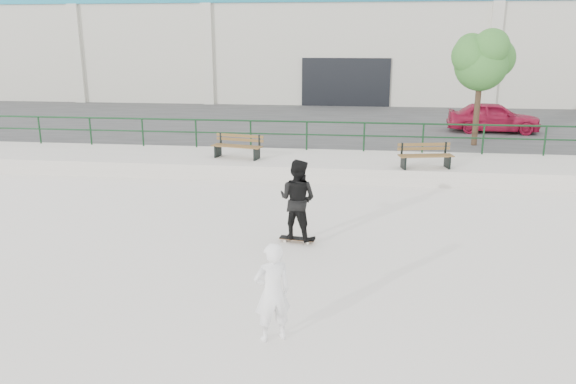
# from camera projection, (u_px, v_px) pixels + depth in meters

# --- Properties ---
(ground) EXTENTS (120.00, 120.00, 0.00)m
(ground) POSITION_uv_depth(u_px,v_px,m) (306.00, 304.00, 9.51)
(ground) COLOR beige
(ground) RESTS_ON ground
(ledge) EXTENTS (30.00, 3.00, 0.50)m
(ledge) POSITION_uv_depth(u_px,v_px,m) (333.00, 166.00, 18.53)
(ledge) COLOR beige
(ledge) RESTS_ON ground
(parking_strip) EXTENTS (60.00, 14.00, 0.50)m
(parking_strip) POSITION_uv_depth(u_px,v_px,m) (342.00, 126.00, 26.65)
(parking_strip) COLOR #353535
(parking_strip) RESTS_ON ground
(railing) EXTENTS (28.00, 0.06, 1.03)m
(railing) POSITION_uv_depth(u_px,v_px,m) (335.00, 130.00, 19.50)
(railing) COLOR #14371C
(railing) RESTS_ON ledge
(commercial_building) EXTENTS (44.20, 16.33, 8.00)m
(commercial_building) POSITION_uv_depth(u_px,v_px,m) (350.00, 33.00, 38.87)
(commercial_building) COLOR beige
(commercial_building) RESTS_ON ground
(bench_left) EXTENTS (1.74, 0.82, 0.77)m
(bench_left) POSITION_uv_depth(u_px,v_px,m) (238.00, 146.00, 18.44)
(bench_left) COLOR brown
(bench_left) RESTS_ON ledge
(bench_right) EXTENTS (1.70, 0.80, 0.76)m
(bench_right) POSITION_uv_depth(u_px,v_px,m) (425.00, 156.00, 17.02)
(bench_right) COLOR brown
(bench_right) RESTS_ON ledge
(tree) EXTENTS (2.34, 2.08, 4.15)m
(tree) POSITION_uv_depth(u_px,v_px,m) (482.00, 59.00, 19.89)
(tree) COLOR #4D3B26
(tree) RESTS_ON parking_strip
(red_car) EXTENTS (3.81, 1.75, 1.26)m
(red_car) POSITION_uv_depth(u_px,v_px,m) (493.00, 117.00, 23.37)
(red_car) COLOR maroon
(red_car) RESTS_ON parking_strip
(skateboard) EXTENTS (0.80, 0.31, 0.09)m
(skateboard) POSITION_uv_depth(u_px,v_px,m) (297.00, 239.00, 12.35)
(skateboard) COLOR black
(skateboard) RESTS_ON ground
(standing_skater) EXTENTS (1.05, 0.94, 1.77)m
(standing_skater) POSITION_uv_depth(u_px,v_px,m) (297.00, 199.00, 12.11)
(standing_skater) COLOR black
(standing_skater) RESTS_ON skateboard
(seated_skater) EXTENTS (0.66, 0.58, 1.53)m
(seated_skater) POSITION_uv_depth(u_px,v_px,m) (272.00, 292.00, 8.19)
(seated_skater) COLOR white
(seated_skater) RESTS_ON ground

